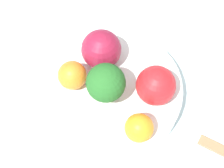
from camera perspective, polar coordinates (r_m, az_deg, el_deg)
ground_plane at (r=0.65m, az=0.00°, el=-2.86°), size 6.00×6.00×0.00m
table_surface at (r=0.64m, az=0.00°, el=-2.49°), size 1.20×1.20×0.02m
bowl at (r=0.61m, az=0.00°, el=-1.30°), size 0.22×0.22×0.04m
broccoli at (r=0.54m, az=-0.95°, el=0.11°), size 0.06×0.06×0.08m
apple_red at (r=0.59m, az=-1.64°, el=5.29°), size 0.06×0.06×0.06m
apple_green at (r=0.56m, az=6.70°, el=-0.23°), size 0.06×0.06×0.06m
orange_front at (r=0.58m, az=-6.07°, el=1.33°), size 0.05×0.05×0.05m
orange_back at (r=0.54m, az=4.16°, el=-6.68°), size 0.04×0.04×0.04m
spoon at (r=0.62m, az=16.68°, el=-9.79°), size 0.06×0.08×0.01m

